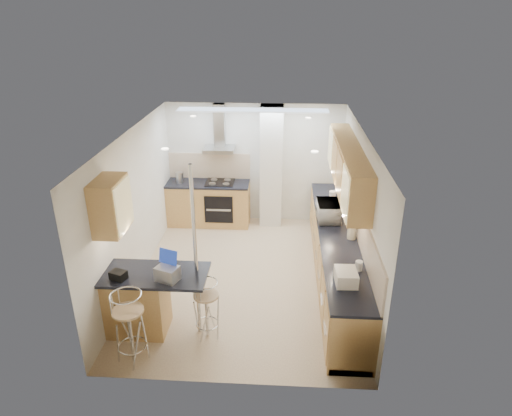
# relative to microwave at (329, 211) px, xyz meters

# --- Properties ---
(ground) EXTENTS (4.80, 4.80, 0.00)m
(ground) POSITION_rel_microwave_xyz_m (-1.38, -0.46, -1.08)
(ground) COLOR tan
(ground) RESTS_ON ground
(room_shell) EXTENTS (3.64, 4.84, 2.51)m
(room_shell) POSITION_rel_microwave_xyz_m (-1.05, -0.09, 0.47)
(room_shell) COLOR silver
(room_shell) RESTS_ON ground
(right_counter) EXTENTS (0.63, 4.40, 0.92)m
(right_counter) POSITION_rel_microwave_xyz_m (0.12, -0.46, -0.61)
(right_counter) COLOR #B27F47
(right_counter) RESTS_ON ground
(back_counter) EXTENTS (1.70, 0.63, 0.92)m
(back_counter) POSITION_rel_microwave_xyz_m (-2.33, 1.64, -0.61)
(back_counter) COLOR #B27F47
(back_counter) RESTS_ON ground
(peninsula) EXTENTS (1.47, 0.72, 0.94)m
(peninsula) POSITION_rel_microwave_xyz_m (-2.50, -1.91, -0.60)
(peninsula) COLOR #B27F47
(peninsula) RESTS_ON ground
(microwave) EXTENTS (0.40, 0.58, 0.31)m
(microwave) POSITION_rel_microwave_xyz_m (0.00, 0.00, 0.00)
(microwave) COLOR silver
(microwave) RESTS_ON right_counter
(laptop) EXTENTS (0.34, 0.30, 0.20)m
(laptop) POSITION_rel_microwave_xyz_m (-2.26, -2.06, -0.04)
(laptop) COLOR #A6A9AE
(laptop) RESTS_ON peninsula
(bag) EXTENTS (0.24, 0.21, 0.11)m
(bag) POSITION_rel_microwave_xyz_m (-2.92, -2.07, -0.08)
(bag) COLOR black
(bag) RESTS_ON peninsula
(bar_stool_near) EXTENTS (0.47, 0.47, 1.03)m
(bar_stool_near) POSITION_rel_microwave_xyz_m (-2.67, -2.53, -0.56)
(bar_stool_near) COLOR tan
(bar_stool_near) RESTS_ON ground
(bar_stool_end) EXTENTS (0.51, 0.51, 0.88)m
(bar_stool_end) POSITION_rel_microwave_xyz_m (-1.78, -1.99, -0.63)
(bar_stool_end) COLOR tan
(bar_stool_end) RESTS_ON ground
(jar_a) EXTENTS (0.14, 0.14, 0.18)m
(jar_a) POSITION_rel_microwave_xyz_m (0.14, 0.85, -0.06)
(jar_a) COLOR white
(jar_a) RESTS_ON right_counter
(jar_b) EXTENTS (0.12, 0.12, 0.15)m
(jar_b) POSITION_rel_microwave_xyz_m (0.22, 0.30, -0.08)
(jar_b) COLOR white
(jar_b) RESTS_ON right_counter
(jar_c) EXTENTS (0.17, 0.17, 0.21)m
(jar_c) POSITION_rel_microwave_xyz_m (0.31, -0.67, -0.05)
(jar_c) COLOR #AEA78B
(jar_c) RESTS_ON right_counter
(jar_d) EXTENTS (0.13, 0.13, 0.14)m
(jar_d) POSITION_rel_microwave_xyz_m (0.28, -1.62, -0.09)
(jar_d) COLOR silver
(jar_d) RESTS_ON right_counter
(bread_bin) EXTENTS (0.29, 0.36, 0.18)m
(bread_bin) POSITION_rel_microwave_xyz_m (0.07, -1.95, -0.06)
(bread_bin) COLOR white
(bread_bin) RESTS_ON right_counter
(kettle) EXTENTS (0.16, 0.16, 0.22)m
(kettle) POSITION_rel_microwave_xyz_m (-2.90, 1.61, -0.05)
(kettle) COLOR #A9ACAE
(kettle) RESTS_ON back_counter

